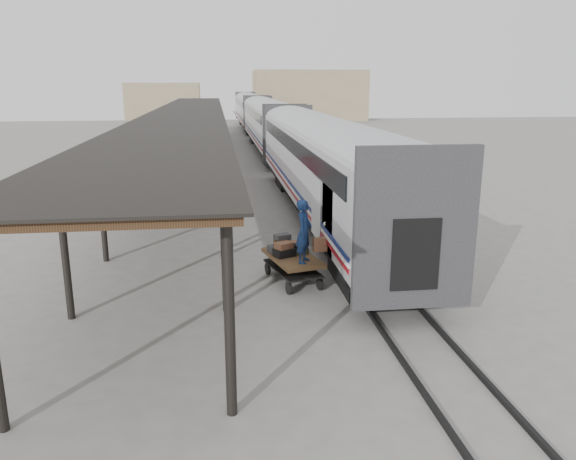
% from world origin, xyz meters
% --- Properties ---
extents(ground, '(160.00, 160.00, 0.00)m').
position_xyz_m(ground, '(0.00, 0.00, 0.00)').
color(ground, slate).
rests_on(ground, ground).
extents(train, '(3.45, 76.01, 4.01)m').
position_xyz_m(train, '(3.19, 33.79, 2.69)').
color(train, silver).
rests_on(train, ground).
extents(canopy, '(4.90, 64.30, 4.15)m').
position_xyz_m(canopy, '(-3.40, 24.00, 4.00)').
color(canopy, '#422B19').
rests_on(canopy, ground).
extents(rails, '(1.54, 150.00, 0.12)m').
position_xyz_m(rails, '(3.20, 34.00, 0.06)').
color(rails, black).
rests_on(rails, ground).
extents(building_far, '(18.00, 10.00, 8.00)m').
position_xyz_m(building_far, '(14.00, 78.00, 4.00)').
color(building_far, tan).
rests_on(building_far, ground).
extents(building_left, '(12.00, 8.00, 6.00)m').
position_xyz_m(building_left, '(-10.00, 82.00, 3.00)').
color(building_left, tan).
rests_on(building_left, ground).
extents(baggage_cart, '(1.79, 2.63, 0.86)m').
position_xyz_m(baggage_cart, '(0.76, 0.04, 0.65)').
color(baggage_cart, brown).
rests_on(baggage_cart, ground).
extents(suitcase_stack, '(1.28, 1.38, 0.59)m').
position_xyz_m(suitcase_stack, '(0.62, 0.38, 1.06)').
color(suitcase_stack, '#3E3E41').
rests_on(suitcase_stack, baggage_cart).
extents(luggage_tug, '(0.96, 1.53, 1.34)m').
position_xyz_m(luggage_tug, '(-1.37, 19.96, 0.62)').
color(luggage_tug, maroon).
rests_on(luggage_tug, ground).
extents(porter, '(0.71, 0.82, 1.90)m').
position_xyz_m(porter, '(1.01, -0.61, 1.81)').
color(porter, navy).
rests_on(porter, baggage_cart).
extents(pedestrian, '(1.07, 0.74, 1.68)m').
position_xyz_m(pedestrian, '(-3.04, 14.89, 0.84)').
color(pedestrian, black).
rests_on(pedestrian, ground).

